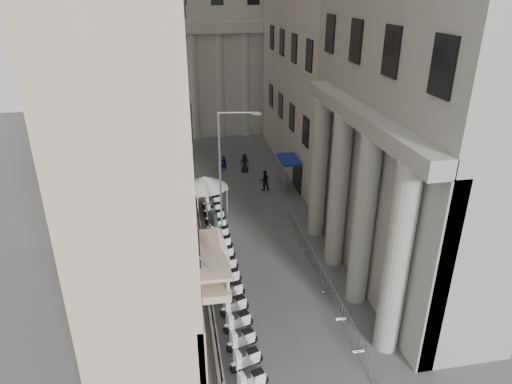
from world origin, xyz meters
TOP-DOWN VIEW (x-y plane):
  - far_building at (0.00, 48.00)m, footprint 22.00×10.00m
  - iron_fence at (-4.30, 18.00)m, footprint 0.30×28.00m
  - blue_awning at (4.15, 26.00)m, footprint 1.60×3.00m
  - flag at (-4.00, 5.00)m, footprint 1.00×1.40m
  - scooter_1 at (-2.95, 5.78)m, footprint 1.50×0.95m
  - scooter_2 at (-2.95, 7.14)m, footprint 1.50×0.95m
  - scooter_3 at (-2.95, 8.51)m, footprint 1.50×0.95m
  - scooter_4 at (-2.95, 9.87)m, footprint 1.50×0.95m
  - scooter_5 at (-2.95, 11.24)m, footprint 1.50×0.95m
  - scooter_6 at (-2.95, 12.61)m, footprint 1.50×0.95m
  - scooter_7 at (-2.95, 13.97)m, footprint 1.50×0.95m
  - scooter_8 at (-2.95, 15.34)m, footprint 1.50×0.95m
  - scooter_9 at (-2.95, 16.70)m, footprint 1.50×0.95m
  - scooter_10 at (-2.95, 18.07)m, footprint 1.50×0.95m
  - scooter_11 at (-2.95, 19.44)m, footprint 1.50×0.95m
  - scooter_12 at (-2.95, 20.80)m, footprint 1.50×0.95m
  - scooter_13 at (-2.95, 22.17)m, footprint 1.50×0.95m
  - scooter_14 at (-2.95, 23.53)m, footprint 1.50×0.95m
  - barrier_0 at (2.76, 4.56)m, footprint 0.60×2.40m
  - barrier_1 at (2.76, 7.06)m, footprint 0.60×2.40m
  - barrier_2 at (2.76, 9.56)m, footprint 0.60×2.40m
  - barrier_3 at (2.76, 12.06)m, footprint 0.60×2.40m
  - barrier_4 at (2.76, 14.56)m, footprint 0.60×2.40m
  - barrier_5 at (2.76, 17.06)m, footprint 0.60×2.40m
  - barrier_6 at (2.76, 19.56)m, footprint 0.60×2.40m
  - security_tent at (-2.93, 22.68)m, footprint 3.75×3.75m
  - street_lamp at (-2.23, 19.27)m, footprint 2.97×0.66m
  - info_kiosk at (-3.32, 18.88)m, footprint 0.61×0.92m
  - pedestrian_a at (-1.05, 31.51)m, footprint 0.60×0.42m
  - pedestrian_b at (2.02, 26.33)m, footprint 0.96×0.77m
  - pedestrian_c at (0.95, 30.88)m, footprint 0.93×0.61m

SIDE VIEW (x-z plane):
  - iron_fence at x=-4.30m, z-range -0.70..0.70m
  - blue_awning at x=4.15m, z-range -1.50..1.50m
  - flag at x=-4.00m, z-range -4.10..4.10m
  - scooter_1 at x=-2.95m, z-range -0.75..0.75m
  - scooter_2 at x=-2.95m, z-range -0.75..0.75m
  - scooter_3 at x=-2.95m, z-range -0.75..0.75m
  - scooter_4 at x=-2.95m, z-range -0.75..0.75m
  - scooter_5 at x=-2.95m, z-range -0.75..0.75m
  - scooter_6 at x=-2.95m, z-range -0.75..0.75m
  - scooter_7 at x=-2.95m, z-range -0.75..0.75m
  - scooter_8 at x=-2.95m, z-range -0.75..0.75m
  - scooter_9 at x=-2.95m, z-range -0.75..0.75m
  - scooter_10 at x=-2.95m, z-range -0.75..0.75m
  - scooter_11 at x=-2.95m, z-range -0.75..0.75m
  - scooter_12 at x=-2.95m, z-range -0.75..0.75m
  - scooter_13 at x=-2.95m, z-range -0.75..0.75m
  - scooter_14 at x=-2.95m, z-range -0.75..0.75m
  - barrier_0 at x=2.76m, z-range -0.55..0.55m
  - barrier_1 at x=2.76m, z-range -0.55..0.55m
  - barrier_2 at x=2.76m, z-range -0.55..0.55m
  - barrier_3 at x=2.76m, z-range -0.55..0.55m
  - barrier_4 at x=2.76m, z-range -0.55..0.55m
  - barrier_5 at x=2.76m, z-range -0.55..0.55m
  - barrier_6 at x=2.76m, z-range -0.55..0.55m
  - pedestrian_a at x=-1.05m, z-range 0.00..1.56m
  - pedestrian_b at x=2.02m, z-range 0.00..1.86m
  - pedestrian_c at x=0.95m, z-range 0.00..1.90m
  - info_kiosk at x=-3.32m, z-range 0.01..1.89m
  - security_tent at x=-2.93m, z-range 1.02..4.07m
  - street_lamp at x=-2.23m, z-range 0.94..10.11m
  - far_building at x=0.00m, z-range 0.00..30.00m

